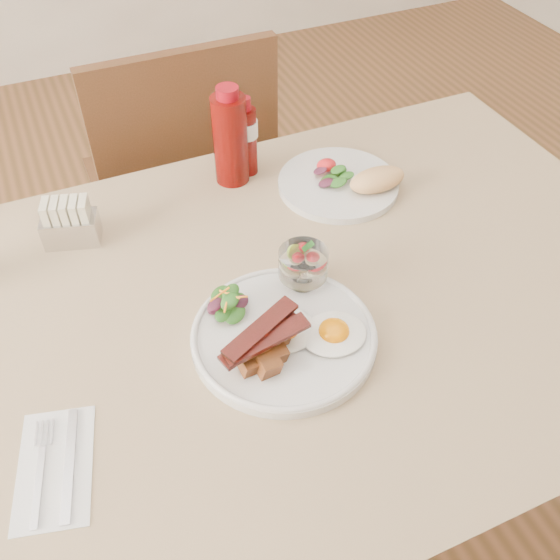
{
  "coord_description": "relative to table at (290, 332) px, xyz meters",
  "views": [
    {
      "loc": [
        -0.29,
        -0.63,
        1.48
      ],
      "look_at": [
        -0.03,
        -0.02,
        0.82
      ],
      "focal_mm": 40.0,
      "sensor_mm": 36.0,
      "label": 1
    }
  ],
  "objects": [
    {
      "name": "bacon_potato_pile",
      "position": [
        -0.09,
        -0.11,
        0.13
      ],
      "size": [
        0.14,
        0.09,
        0.06
      ],
      "rotation": [
        0.0,
        0.0,
        -0.19
      ],
      "color": "brown",
      "rests_on": "main_plate"
    },
    {
      "name": "side_salad",
      "position": [
        -0.11,
        -0.0,
        0.12
      ],
      "size": [
        0.07,
        0.06,
        0.04
      ],
      "rotation": [
        0.0,
        0.0,
        -0.01
      ],
      "color": "#1C4512",
      "rests_on": "main_plate"
    },
    {
      "name": "chair_far",
      "position": [
        0.0,
        0.66,
        -0.14
      ],
      "size": [
        0.42,
        0.42,
        0.93
      ],
      "color": "#542F1A",
      "rests_on": "ground"
    },
    {
      "name": "main_plate",
      "position": [
        -0.05,
        -0.08,
        0.1
      ],
      "size": [
        0.28,
        0.28,
        0.02
      ],
      "primitive_type": "cylinder",
      "color": "silver",
      "rests_on": "table"
    },
    {
      "name": "napkin_cutlery",
      "position": [
        -0.4,
        -0.15,
        0.09
      ],
      "size": [
        0.13,
        0.19,
        0.01
      ],
      "rotation": [
        0.0,
        0.0,
        -0.24
      ],
      "color": "white",
      "rests_on": "table"
    },
    {
      "name": "second_plate",
      "position": [
        0.22,
        0.22,
        0.1
      ],
      "size": [
        0.23,
        0.23,
        0.06
      ],
      "rotation": [
        0.0,
        0.0,
        -0.31
      ],
      "color": "silver",
      "rests_on": "table"
    },
    {
      "name": "sugar_caddy",
      "position": [
        -0.29,
        0.28,
        0.13
      ],
      "size": [
        0.11,
        0.08,
        0.09
      ],
      "rotation": [
        0.0,
        0.0,
        -0.29
      ],
      "color": "silver",
      "rests_on": "table"
    },
    {
      "name": "ketchup_bottle",
      "position": [
        0.03,
        0.34,
        0.18
      ],
      "size": [
        0.07,
        0.07,
        0.2
      ],
      "rotation": [
        0.0,
        0.0,
        0.07
      ],
      "color": "#510704",
      "rests_on": "table"
    },
    {
      "name": "fruit_cup",
      "position": [
        0.02,
        0.01,
        0.15
      ],
      "size": [
        0.08,
        0.08,
        0.08
      ],
      "rotation": [
        0.0,
        0.0,
        -0.06
      ],
      "color": "white",
      "rests_on": "main_plate"
    },
    {
      "name": "hot_sauce_bottle",
      "position": [
        0.06,
        0.35,
        0.17
      ],
      "size": [
        0.05,
        0.05,
        0.16
      ],
      "rotation": [
        0.0,
        0.0,
        0.05
      ],
      "color": "#510704",
      "rests_on": "table"
    },
    {
      "name": "fried_eggs",
      "position": [
        -0.01,
        -0.09,
        0.11
      ],
      "size": [
        0.18,
        0.14,
        0.03
      ],
      "rotation": [
        0.0,
        0.0,
        0.14
      ],
      "color": "white",
      "rests_on": "main_plate"
    },
    {
      "name": "table",
      "position": [
        0.0,
        0.0,
        0.0
      ],
      "size": [
        1.33,
        0.88,
        0.75
      ],
      "color": "#542F1A",
      "rests_on": "ground"
    }
  ]
}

